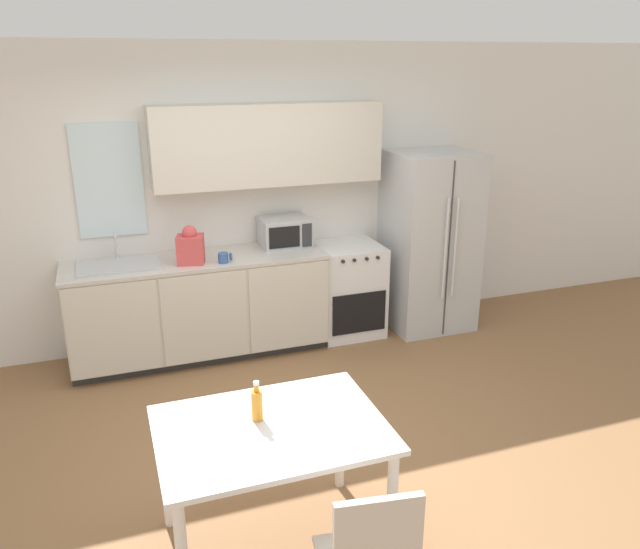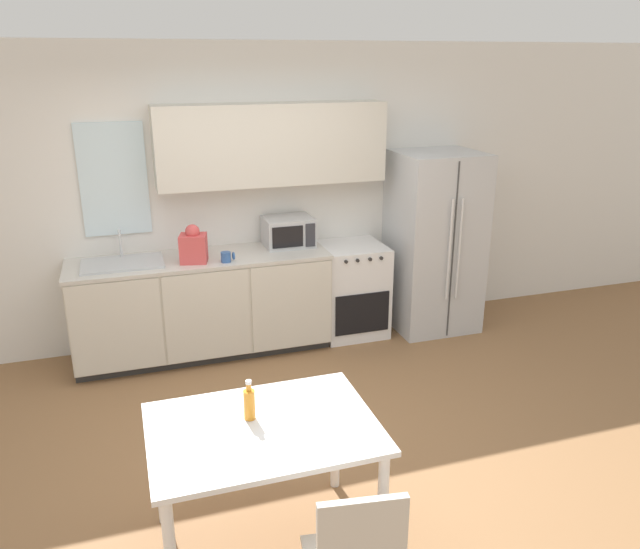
% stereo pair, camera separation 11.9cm
% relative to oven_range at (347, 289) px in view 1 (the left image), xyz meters
% --- Properties ---
extents(ground_plane, '(12.00, 12.00, 0.00)m').
position_rel_oven_range_xyz_m(ground_plane, '(-1.08, -1.63, -0.44)').
color(ground_plane, olive).
extents(wall_back, '(12.00, 0.38, 2.70)m').
position_rel_oven_range_xyz_m(wall_back, '(-1.02, 0.29, 1.00)').
color(wall_back, silver).
rests_on(wall_back, ground_plane).
extents(kitchen_counter, '(2.24, 0.66, 0.91)m').
position_rel_oven_range_xyz_m(kitchen_counter, '(-1.42, -0.02, 0.02)').
color(kitchen_counter, '#333333').
rests_on(kitchen_counter, ground_plane).
extents(oven_range, '(0.61, 0.61, 0.88)m').
position_rel_oven_range_xyz_m(oven_range, '(0.00, 0.00, 0.00)').
color(oven_range, white).
rests_on(oven_range, ground_plane).
extents(refrigerator, '(0.79, 0.77, 1.73)m').
position_rel_oven_range_xyz_m(refrigerator, '(0.83, -0.07, 0.42)').
color(refrigerator, silver).
rests_on(refrigerator, ground_plane).
extents(kitchen_sink, '(0.67, 0.44, 0.26)m').
position_rel_oven_range_xyz_m(kitchen_sink, '(-2.07, -0.01, 0.49)').
color(kitchen_sink, '#B7BABC').
rests_on(kitchen_sink, kitchen_counter).
extents(microwave, '(0.44, 0.36, 0.27)m').
position_rel_oven_range_xyz_m(microwave, '(-0.60, 0.09, 0.61)').
color(microwave, '#B7BABC').
rests_on(microwave, kitchen_counter).
extents(coffee_mug, '(0.12, 0.09, 0.09)m').
position_rel_oven_range_xyz_m(coffee_mug, '(-1.22, -0.22, 0.52)').
color(coffee_mug, '#335999').
rests_on(coffee_mug, kitchen_counter).
extents(grocery_bag_0, '(0.26, 0.23, 0.33)m').
position_rel_oven_range_xyz_m(grocery_bag_0, '(-1.48, -0.14, 0.61)').
color(grocery_bag_0, '#D14C4C').
rests_on(grocery_bag_0, kitchen_counter).
extents(dining_table, '(1.17, 0.85, 0.76)m').
position_rel_oven_range_xyz_m(dining_table, '(-1.44, -2.53, 0.21)').
color(dining_table, white).
rests_on(dining_table, ground_plane).
extents(drink_bottle, '(0.06, 0.06, 0.22)m').
position_rel_oven_range_xyz_m(drink_bottle, '(-1.49, -2.43, 0.41)').
color(drink_bottle, orange).
rests_on(drink_bottle, dining_table).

